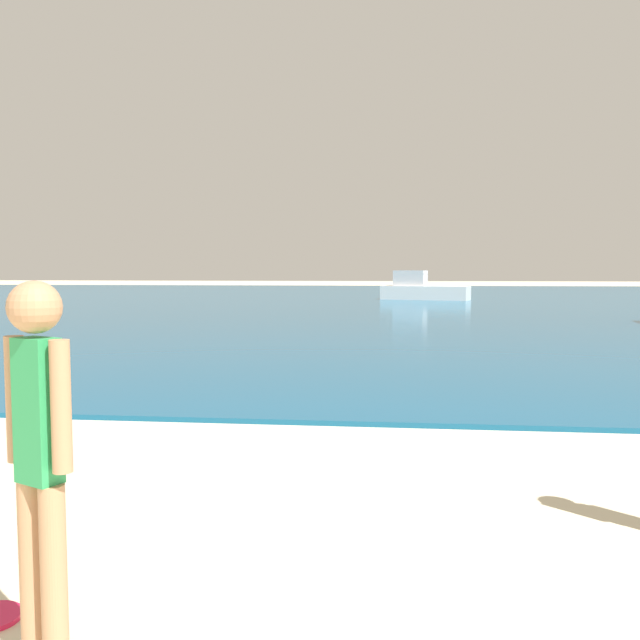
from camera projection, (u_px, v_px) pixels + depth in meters
water at (387, 299)px, 36.92m from camera, size 160.00×60.00×0.06m
person_standing at (39, 452)px, 2.78m from camera, size 0.35×0.22×1.63m
boat_far at (422, 290)px, 35.89m from camera, size 4.79×2.70×1.55m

